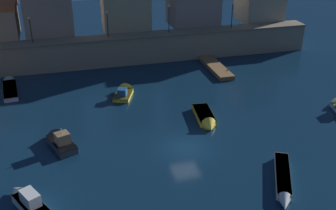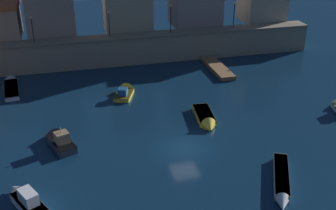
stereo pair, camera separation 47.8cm
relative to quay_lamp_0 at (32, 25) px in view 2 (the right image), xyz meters
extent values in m
plane|color=#0C2338|center=(13.46, -23.94, -6.21)|extent=(135.97, 135.97, 0.00)
cube|color=gray|center=(13.46, 0.00, -4.35)|extent=(51.27, 2.56, 3.71)
cube|color=#73644F|center=(13.46, 0.00, -2.38)|extent=(51.27, 2.86, 0.24)
cube|color=gray|center=(2.32, 4.09, 1.56)|extent=(6.38, 5.63, 8.12)
cube|color=tan|center=(12.95, 3.25, 1.38)|extent=(6.60, 3.94, 7.76)
cube|color=tan|center=(34.02, 3.97, 0.32)|extent=(6.23, 5.38, 5.63)
cube|color=brown|center=(23.40, -5.56, -5.94)|extent=(2.00, 8.57, 0.54)
cylinder|color=brown|center=(24.30, -3.42, -5.86)|extent=(0.20, 0.20, 0.70)
cylinder|color=brown|center=(24.30, -7.71, -5.86)|extent=(0.20, 0.20, 0.70)
cylinder|color=black|center=(0.00, 0.00, -0.72)|extent=(0.12, 0.12, 3.08)
sphere|color=#F9D172|center=(0.00, 0.00, 0.97)|extent=(0.32, 0.32, 0.32)
cylinder|color=black|center=(9.86, 0.00, -0.67)|extent=(0.12, 0.12, 3.17)
sphere|color=#F9D172|center=(9.86, 0.00, 1.06)|extent=(0.32, 0.32, 0.32)
cylinder|color=black|center=(18.36, 0.00, -0.47)|extent=(0.12, 0.12, 3.57)
sphere|color=#F9D172|center=(18.36, 0.00, 1.46)|extent=(0.32, 0.32, 0.32)
cylinder|color=black|center=(27.75, 0.00, -0.56)|extent=(0.12, 0.12, 3.39)
sphere|color=#F9D172|center=(27.75, 0.00, 1.28)|extent=(0.32, 0.32, 0.32)
cube|color=#333338|center=(2.51, -20.90, -5.86)|extent=(2.74, 3.97, 0.70)
cone|color=#333338|center=(1.77, -18.75, -5.86)|extent=(1.81, 1.47, 1.57)
cube|color=black|center=(2.51, -20.90, -5.55)|extent=(2.80, 4.05, 0.08)
cube|color=olive|center=(2.63, -21.24, -5.01)|extent=(1.49, 1.44, 1.00)
cylinder|color=#B2B2B7|center=(2.61, -21.19, -4.77)|extent=(0.08, 0.08, 1.47)
cube|color=gold|center=(9.81, -11.30, -5.97)|extent=(2.85, 3.68, 0.47)
cone|color=gold|center=(10.54, -9.41, -5.97)|extent=(1.92, 1.46, 1.71)
cube|color=brown|center=(9.81, -11.30, -5.78)|extent=(2.90, 3.75, 0.08)
cube|color=navy|center=(9.65, -11.72, -5.35)|extent=(1.30, 1.33, 0.78)
cube|color=#99B7C6|center=(9.84, -11.24, -5.31)|extent=(0.85, 0.38, 0.47)
cube|color=silver|center=(0.18, -29.56, -5.87)|extent=(3.27, 4.60, 0.68)
cone|color=silver|center=(-1.12, -27.07, -5.87)|extent=(1.72, 1.71, 1.29)
cube|color=#6B5F53|center=(0.18, -29.56, -5.57)|extent=(3.34, 4.69, 0.08)
cube|color=silver|center=(0.04, -29.29, -5.06)|extent=(1.61, 1.92, 0.94)
cube|color=silver|center=(19.67, -30.48, -5.89)|extent=(3.64, 5.79, 0.63)
cone|color=silver|center=(18.06, -33.71, -5.89)|extent=(1.58, 1.73, 1.07)
cube|color=#706354|center=(19.67, -30.48, -5.62)|extent=(3.71, 5.91, 0.08)
cube|color=white|center=(-2.92, -6.54, -5.94)|extent=(2.13, 5.91, 0.54)
cone|color=white|center=(-3.28, -3.01, -5.94)|extent=(1.60, 1.54, 1.47)
cube|color=gray|center=(-2.92, -6.54, -5.71)|extent=(2.17, 6.03, 0.08)
cone|color=white|center=(32.42, -19.25, -5.98)|extent=(1.72, 1.25, 1.56)
cube|color=gold|center=(17.11, -18.56, -5.91)|extent=(2.14, 4.46, 0.59)
cone|color=gold|center=(16.79, -21.24, -5.91)|extent=(1.70, 1.38, 1.57)
cube|color=#554A10|center=(17.11, -18.56, -5.66)|extent=(2.19, 4.54, 0.08)
camera|label=1|loc=(3.32, -55.29, 14.10)|focal=44.85mm
camera|label=2|loc=(3.78, -55.41, 14.10)|focal=44.85mm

